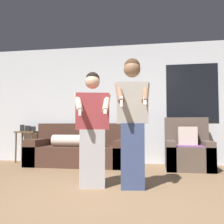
# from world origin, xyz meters

# --- Properties ---
(ground_plane) EXTENTS (14.00, 14.00, 0.00)m
(ground_plane) POSITION_xyz_m (0.00, 0.00, 0.00)
(ground_plane) COLOR #846647
(wall_back) EXTENTS (6.72, 0.07, 2.70)m
(wall_back) POSITION_xyz_m (0.02, 3.21, 1.35)
(wall_back) COLOR silver
(wall_back) RESTS_ON ground_plane
(couch) EXTENTS (2.13, 0.94, 0.89)m
(couch) POSITION_xyz_m (-1.10, 2.71, 0.31)
(couch) COLOR #472D23
(couch) RESTS_ON ground_plane
(armchair) EXTENTS (0.86, 0.89, 1.01)m
(armchair) POSITION_xyz_m (1.12, 2.58, 0.33)
(armchair) COLOR brown
(armchair) RESTS_ON ground_plane
(side_table) EXTENTS (0.48, 0.36, 0.87)m
(side_table) POSITION_xyz_m (-2.46, 2.97, 0.58)
(side_table) COLOR brown
(side_table) RESTS_ON ground_plane
(person_left) EXTENTS (0.52, 0.54, 1.57)m
(person_left) POSITION_xyz_m (-0.35, 0.76, 0.78)
(person_left) COLOR #B2B2B7
(person_left) RESTS_ON ground_plane
(person_right) EXTENTS (0.47, 0.51, 1.74)m
(person_right) POSITION_xyz_m (0.20, 0.75, 0.89)
(person_right) COLOR #384770
(person_right) RESTS_ON ground_plane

